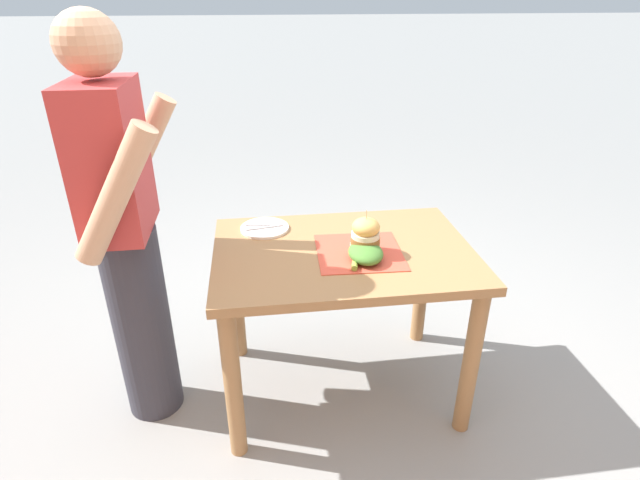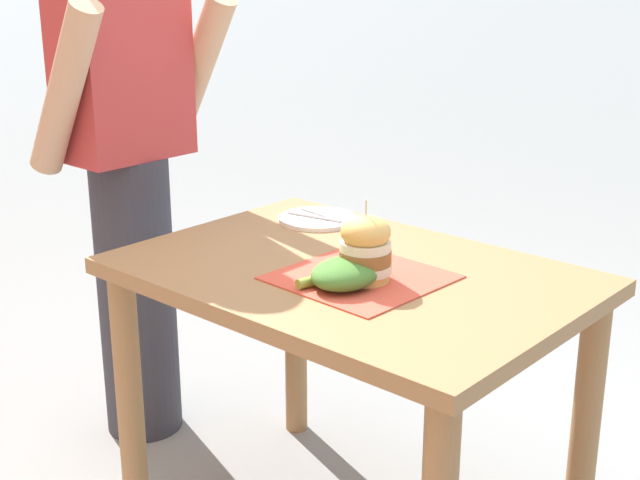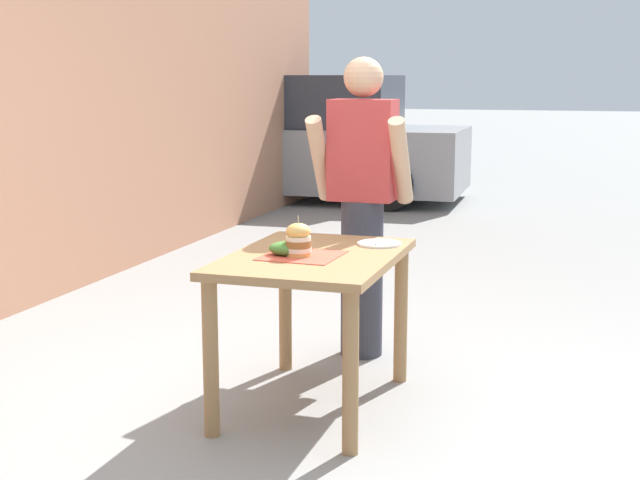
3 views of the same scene
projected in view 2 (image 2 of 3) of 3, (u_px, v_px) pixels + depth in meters
patio_table at (351, 319)px, 2.18m from camera, size 0.76×1.09×0.76m
serving_paper at (361, 277)px, 2.07m from camera, size 0.36×0.36×0.00m
sandwich at (365, 248)px, 2.03m from camera, size 0.12×0.12×0.19m
pickle_spear at (311, 281)px, 2.01m from camera, size 0.08×0.04×0.02m
side_plate_with_forks at (317, 219)px, 2.51m from camera, size 0.22×0.22×0.02m
side_salad at (346, 273)px, 2.01m from camera, size 0.18×0.14×0.07m
diner_across_table at (129, 162)px, 2.65m from camera, size 0.55×0.35×1.69m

